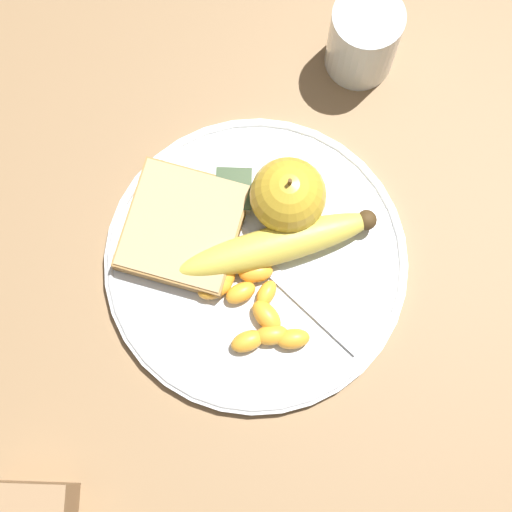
# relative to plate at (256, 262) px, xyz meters

# --- Properties ---
(ground_plane) EXTENTS (3.00, 3.00, 0.00)m
(ground_plane) POSITION_rel_plate_xyz_m (0.00, 0.00, -0.01)
(ground_plane) COLOR olive
(plate) EXTENTS (0.29, 0.29, 0.01)m
(plate) POSITION_rel_plate_xyz_m (0.00, 0.00, 0.00)
(plate) COLOR silver
(plate) RESTS_ON ground_plane
(juice_glass) EXTENTS (0.07, 0.07, 0.09)m
(juice_glass) POSITION_rel_plate_xyz_m (0.21, -0.10, 0.03)
(juice_glass) COLOR silver
(juice_glass) RESTS_ON ground_plane
(apple) EXTENTS (0.07, 0.07, 0.08)m
(apple) POSITION_rel_plate_xyz_m (0.05, -0.03, 0.04)
(apple) COLOR gold
(apple) RESTS_ON plate
(banana) EXTENTS (0.09, 0.19, 0.04)m
(banana) POSITION_rel_plate_xyz_m (0.01, -0.02, 0.02)
(banana) COLOR #E0CC4C
(banana) RESTS_ON plate
(bread_slice) EXTENTS (0.13, 0.13, 0.02)m
(bread_slice) POSITION_rel_plate_xyz_m (0.03, 0.07, 0.02)
(bread_slice) COLOR olive
(bread_slice) RESTS_ON plate
(fork) EXTENTS (0.14, 0.16, 0.00)m
(fork) POSITION_rel_plate_xyz_m (-0.01, -0.01, 0.01)
(fork) COLOR silver
(fork) RESTS_ON plate
(jam_packet) EXTENTS (0.04, 0.03, 0.02)m
(jam_packet) POSITION_rel_plate_xyz_m (0.06, 0.02, 0.01)
(jam_packet) COLOR silver
(jam_packet) RESTS_ON plate
(orange_segment_0) EXTENTS (0.02, 0.03, 0.02)m
(orange_segment_0) POSITION_rel_plate_xyz_m (-0.07, -0.04, 0.01)
(orange_segment_0) COLOR #F9A32D
(orange_segment_0) RESTS_ON plate
(orange_segment_1) EXTENTS (0.03, 0.02, 0.02)m
(orange_segment_1) POSITION_rel_plate_xyz_m (-0.01, 0.03, 0.01)
(orange_segment_1) COLOR #F9A32D
(orange_segment_1) RESTS_ON plate
(orange_segment_2) EXTENTS (0.03, 0.03, 0.02)m
(orange_segment_2) POSITION_rel_plate_xyz_m (-0.03, 0.01, 0.01)
(orange_segment_2) COLOR #F9A32D
(orange_segment_2) RESTS_ON plate
(orange_segment_3) EXTENTS (0.03, 0.04, 0.02)m
(orange_segment_3) POSITION_rel_plate_xyz_m (-0.03, 0.04, 0.01)
(orange_segment_3) COLOR #F9A32D
(orange_segment_3) RESTS_ON plate
(orange_segment_4) EXTENTS (0.03, 0.04, 0.02)m
(orange_segment_4) POSITION_rel_plate_xyz_m (-0.08, 0.01, 0.01)
(orange_segment_4) COLOR #F9A32D
(orange_segment_4) RESTS_ON plate
(orange_segment_5) EXTENTS (0.02, 0.03, 0.02)m
(orange_segment_5) POSITION_rel_plate_xyz_m (-0.01, 0.00, 0.01)
(orange_segment_5) COLOR #F9A32D
(orange_segment_5) RESTS_ON plate
(orange_segment_6) EXTENTS (0.02, 0.03, 0.02)m
(orange_segment_6) POSITION_rel_plate_xyz_m (-0.07, -0.02, 0.01)
(orange_segment_6) COLOR #F9A32D
(orange_segment_6) RESTS_ON plate
(orange_segment_7) EXTENTS (0.03, 0.03, 0.01)m
(orange_segment_7) POSITION_rel_plate_xyz_m (-0.03, -0.01, 0.01)
(orange_segment_7) COLOR #F9A32D
(orange_segment_7) RESTS_ON plate
(orange_segment_8) EXTENTS (0.04, 0.04, 0.02)m
(orange_segment_8) POSITION_rel_plate_xyz_m (-0.05, -0.01, 0.01)
(orange_segment_8) COLOR #F9A32D
(orange_segment_8) RESTS_ON plate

